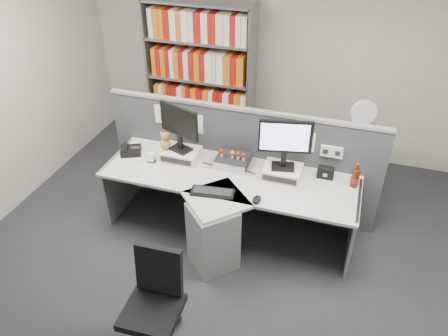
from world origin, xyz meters
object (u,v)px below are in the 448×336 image
(monitor_left, at_px, (179,125))
(desk_calendar, at_px, (151,158))
(speaker, at_px, (326,173))
(filing_cabinet, at_px, (353,165))
(keyboard, at_px, (213,192))
(cola_bottle, at_px, (355,178))
(desk_phone, at_px, (130,150))
(desk_fan, at_px, (363,115))
(monitor_right, at_px, (285,140))
(shelving_unit, at_px, (201,81))
(desktop_pc, at_px, (233,161))
(desk, at_px, (222,209))
(mouse, at_px, (257,199))
(office_chair, at_px, (155,301))

(monitor_left, bearing_deg, desk_calendar, -148.29)
(speaker, bearing_deg, filing_cabinet, 73.35)
(keyboard, distance_m, cola_bottle, 1.38)
(desk_phone, xyz_separation_m, desk_fan, (2.35, 1.10, 0.26))
(monitor_right, xyz_separation_m, keyboard, (-0.57, -0.49, -0.40))
(desk_phone, distance_m, shelving_unit, 1.58)
(cola_bottle, bearing_deg, keyboard, -157.34)
(desktop_pc, height_order, desk_fan, desk_fan)
(shelving_unit, bearing_deg, desk_calendar, -88.61)
(desk, height_order, desk_phone, desk_phone)
(desk_calendar, bearing_deg, desk_fan, 29.88)
(desk_fan, bearing_deg, desk, -130.61)
(monitor_left, xyz_separation_m, filing_cabinet, (1.79, 1.02, -0.77))
(monitor_left, height_order, mouse, monitor_left)
(desk_calendar, height_order, shelving_unit, shelving_unit)
(filing_cabinet, bearing_deg, desk_calendar, -150.11)
(speaker, xyz_separation_m, office_chair, (-1.07, -1.76, -0.29))
(desktop_pc, distance_m, filing_cabinet, 1.62)
(monitor_left, height_order, desk_calendar, monitor_left)
(office_chair, bearing_deg, filing_cabinet, 63.27)
(speaker, height_order, desk_fan, desk_fan)
(mouse, xyz_separation_m, desk_calendar, (-1.23, 0.32, 0.02))
(shelving_unit, xyz_separation_m, desk_fan, (2.10, -0.45, 0.04))
(desk_calendar, bearing_deg, speaker, 8.77)
(mouse, xyz_separation_m, speaker, (0.56, 0.59, 0.03))
(keyboard, xyz_separation_m, speaker, (0.99, 0.60, 0.04))
(speaker, height_order, cola_bottle, cola_bottle)
(filing_cabinet, bearing_deg, desktop_pc, -141.61)
(desk_calendar, distance_m, speaker, 1.81)
(mouse, distance_m, office_chair, 1.30)
(desk, height_order, mouse, mouse)
(speaker, bearing_deg, desktop_pc, -176.31)
(shelving_unit, bearing_deg, monitor_left, -77.99)
(mouse, bearing_deg, desk_fan, 61.05)
(desk, relative_size, monitor_left, 5.15)
(mouse, relative_size, filing_cabinet, 0.18)
(monitor_right, xyz_separation_m, desk_fan, (0.69, 1.02, -0.12))
(monitor_right, xyz_separation_m, speaker, (0.42, 0.11, -0.36))
(cola_bottle, bearing_deg, monitor_right, -176.68)
(monitor_left, xyz_separation_m, office_chair, (0.45, -1.65, -0.63))
(desk, height_order, speaker, speaker)
(cola_bottle, bearing_deg, office_chair, -128.74)
(cola_bottle, xyz_separation_m, shelving_unit, (-2.11, 1.42, 0.16))
(filing_cabinet, height_order, office_chair, office_chair)
(desk, xyz_separation_m, cola_bottle, (1.21, 0.42, 0.36))
(filing_cabinet, bearing_deg, desk, -130.61)
(speaker, height_order, filing_cabinet, speaker)
(shelving_unit, bearing_deg, cola_bottle, -33.98)
(monitor_right, distance_m, cola_bottle, 0.77)
(mouse, xyz_separation_m, cola_bottle, (0.84, 0.52, 0.08))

